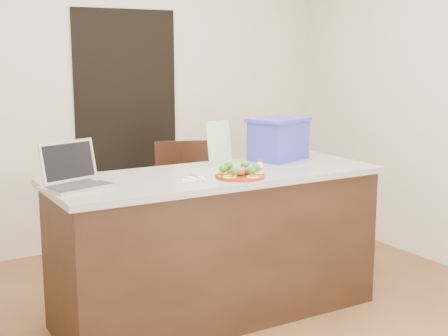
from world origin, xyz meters
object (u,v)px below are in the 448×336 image
blue_box (278,139)px  island (217,244)px  plate (240,176)px  napkin (194,179)px  yogurt_bottle (260,167)px  chair (189,196)px  laptop (72,174)px

blue_box → island: bearing=179.2°
plate → napkin: bearing=161.6°
napkin → yogurt_bottle: bearing=-2.7°
plate → chair: (0.24, 1.14, -0.38)m
napkin → laptop: bearing=165.1°
plate → laptop: size_ratio=0.74×
island → chair: bearing=73.3°
plate → napkin: plate is taller
island → laptop: laptop is taller
plate → blue_box: (0.56, 0.41, 0.13)m
island → plate: 0.51m
napkin → blue_box: (0.82, 0.32, 0.14)m
island → blue_box: 0.87m
napkin → yogurt_bottle: size_ratio=1.68×
island → napkin: napkin is taller
laptop → chair: 1.52m
plate → blue_box: 0.70m
yogurt_bottle → chair: bearing=87.0°
napkin → chair: chair is taller
napkin → blue_box: bearing=21.3°
laptop → plate: bearing=-33.5°
laptop → chair: (1.16, 0.88, -0.44)m
plate → chair: bearing=78.1°
napkin → chair: size_ratio=0.14×
blue_box → yogurt_bottle: bearing=-157.0°
napkin → yogurt_bottle: yogurt_bottle is taller
blue_box → plate: bearing=-163.3°
plate → blue_box: bearing=36.0°
yogurt_bottle → blue_box: 0.52m
chair → yogurt_bottle: bearing=-72.5°
chair → blue_box: bearing=-46.1°
island → napkin: size_ratio=15.53×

